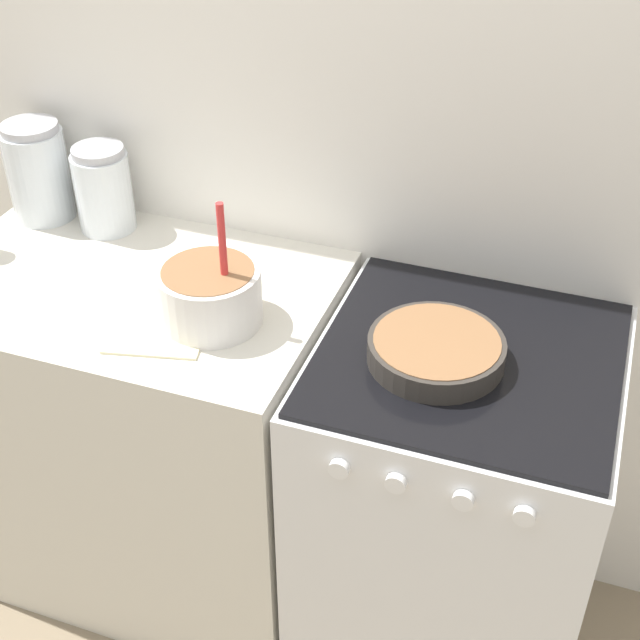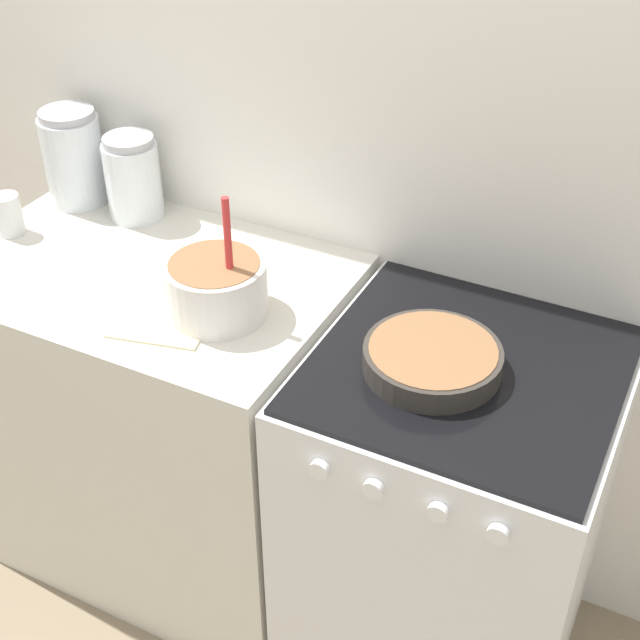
# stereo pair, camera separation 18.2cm
# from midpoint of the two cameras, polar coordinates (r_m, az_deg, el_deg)

# --- Properties ---
(wall_back) EXTENTS (4.85, 0.05, 2.40)m
(wall_back) POSITION_cam_midpoint_polar(r_m,az_deg,el_deg) (2.03, 0.49, 11.30)
(wall_back) COLOR white
(wall_back) RESTS_ON ground_plane
(countertop_cabinet) EXTENTS (0.92, 0.62, 0.92)m
(countertop_cabinet) POSITION_cam_midpoint_polar(r_m,az_deg,el_deg) (2.37, -13.03, -7.14)
(countertop_cabinet) COLOR silver
(countertop_cabinet) RESTS_ON ground_plane
(stove) EXTENTS (0.63, 0.64, 0.92)m
(stove) POSITION_cam_midpoint_polar(r_m,az_deg,el_deg) (2.14, 5.88, -12.18)
(stove) COLOR silver
(stove) RESTS_ON ground_plane
(mixing_bowl) EXTENTS (0.22, 0.22, 0.29)m
(mixing_bowl) POSITION_cam_midpoint_polar(r_m,az_deg,el_deg) (1.89, -9.83, 1.68)
(mixing_bowl) COLOR white
(mixing_bowl) RESTS_ON countertop_cabinet
(baking_pan) EXTENTS (0.28, 0.28, 0.05)m
(baking_pan) POSITION_cam_midpoint_polar(r_m,az_deg,el_deg) (1.78, 4.56, -2.02)
(baking_pan) COLOR #38332D
(baking_pan) RESTS_ON stove
(storage_jar_left) EXTENTS (0.15, 0.15, 0.25)m
(storage_jar_left) POSITION_cam_midpoint_polar(r_m,az_deg,el_deg) (2.38, -19.67, 8.52)
(storage_jar_left) COLOR silver
(storage_jar_left) RESTS_ON countertop_cabinet
(storage_jar_middle) EXTENTS (0.14, 0.14, 0.22)m
(storage_jar_middle) POSITION_cam_midpoint_polar(r_m,az_deg,el_deg) (2.28, -15.91, 7.67)
(storage_jar_middle) COLOR silver
(storage_jar_middle) RESTS_ON countertop_cabinet
(recipe_page) EXTENTS (0.24, 0.24, 0.01)m
(recipe_page) POSITION_cam_midpoint_polar(r_m,az_deg,el_deg) (1.93, -12.86, -0.54)
(recipe_page) COLOR beige
(recipe_page) RESTS_ON countertop_cabinet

